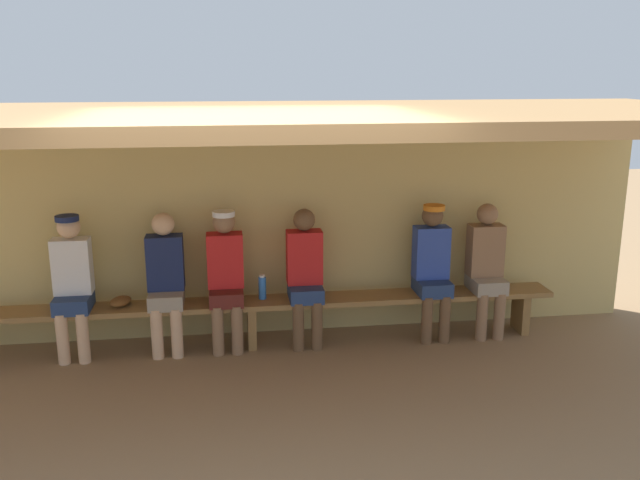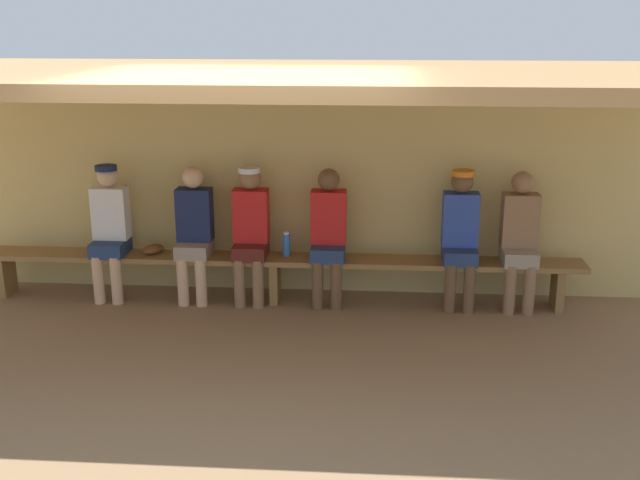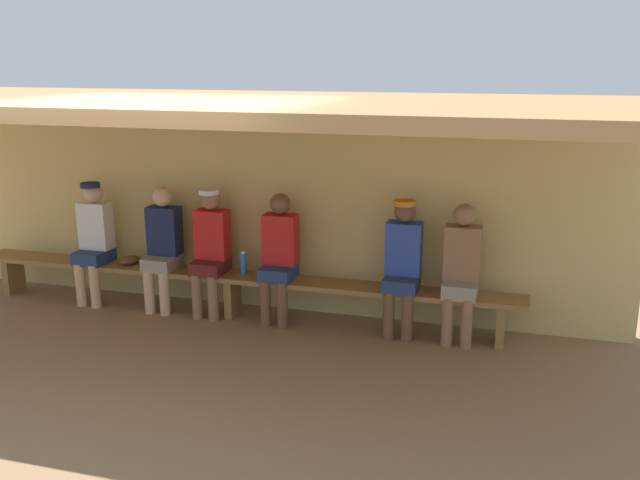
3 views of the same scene
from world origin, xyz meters
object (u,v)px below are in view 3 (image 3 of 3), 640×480
Objects in this scene: player_shirtless_tan at (279,253)px; baseball_glove_dark_brown at (130,260)px; player_in_red at (461,268)px; player_in_blue at (403,261)px; player_in_white at (163,244)px; player_near_post at (94,237)px; bench at (232,281)px; water_bottle_orange at (243,263)px; player_rightmost at (211,246)px.

player_shirtless_tan is 5.56× the size of baseball_glove_dark_brown.
player_in_red is 0.56m from player_in_blue.
player_in_white is 3.15m from player_in_red.
player_in_white is at bearing -0.03° from player_near_post.
player_in_blue is at bearing 179.95° from player_in_red.
player_in_red and player_shirtless_tan have the same top height.
player_shirtless_tan is at bearing 0.34° from bench.
player_in_red is at bearing -0.01° from player_near_post.
water_bottle_orange is at bearing 1.36° from player_near_post.
player_near_post reaches higher than player_in_red.
player_in_blue is at bearing 119.43° from baseball_glove_dark_brown.
player_rightmost is (-2.59, 0.00, 0.02)m from player_in_red.
player_in_red is at bearing 119.48° from baseball_glove_dark_brown.
player_rightmost reaches higher than player_in_white.
player_near_post is 5.60× the size of baseball_glove_dark_brown.
player_in_blue is 3.02m from baseball_glove_dark_brown.
player_in_blue is 3.43m from player_near_post.
player_shirtless_tan is at bearing -179.98° from player_in_blue.
player_near_post is 1.76m from water_bottle_orange.
player_in_red is 0.99× the size of player_near_post.
player_rightmost is at bearing 179.99° from player_in_red.
player_near_post is at bearing 180.00° from player_rightmost.
player_shirtless_tan is at bearing 180.00° from player_in_red.
baseball_glove_dark_brown reaches higher than bench.
bench is 4.46× the size of player_near_post.
player_rightmost reaches higher than player_shirtless_tan.
player_in_blue is at bearing 0.00° from player_near_post.
player_in_red is at bearing -0.05° from player_in_blue.
baseball_glove_dark_brown is at bearing 178.81° from bench.
bench is 2.38m from player_in_red.
player_near_post reaches higher than player_shirtless_tan.
player_near_post is at bearing 179.88° from bench.
water_bottle_orange is at bearing 120.69° from baseball_glove_dark_brown.
player_shirtless_tan is at bearing -0.04° from player_rightmost.
player_in_white is at bearing 116.87° from baseball_glove_dark_brown.
player_rightmost is 0.39m from water_bottle_orange.
player_near_post is at bearing 179.97° from player_in_white.
player_rightmost is at bearing -173.18° from water_bottle_orange.
player_in_white is 0.84m from player_near_post.
baseball_glove_dark_brown is at bearing 3.02° from player_near_post.
bench is 1.23m from baseball_glove_dark_brown.
player_in_white is 0.56m from player_rightmost.
water_bottle_orange is at bearing 21.77° from bench.
bench is 0.63m from player_shirtless_tan.
player_rightmost reaches higher than bench.
water_bottle_orange is at bearing 174.20° from player_shirtless_tan.
player_near_post is (-3.99, 0.00, 0.02)m from player_in_red.
player_in_red is at bearing 0.00° from player_in_white.
player_in_white is at bearing 180.00° from player_in_red.
water_bottle_orange is at bearing 2.65° from player_in_white.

